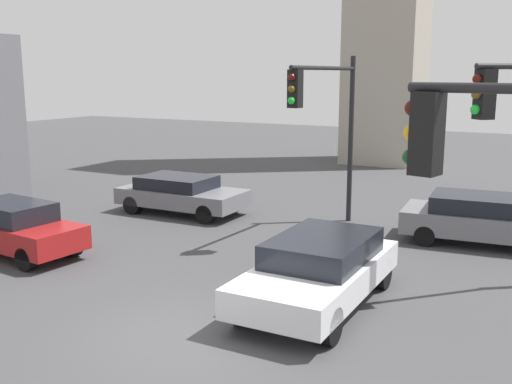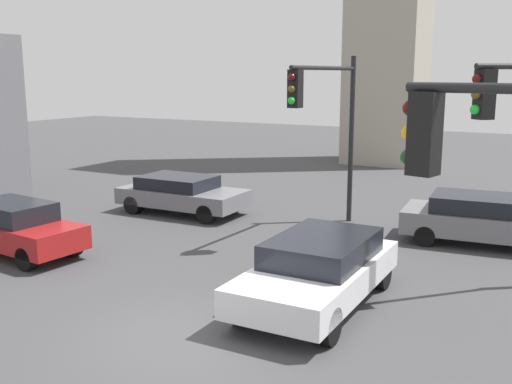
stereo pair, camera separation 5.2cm
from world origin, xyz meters
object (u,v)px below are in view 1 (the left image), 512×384
Objects in this scene: car_0 at (16,228)px; car_2 at (181,193)px; car_1 at (319,269)px; car_4 at (484,219)px; traffic_light_2 at (326,109)px.

car_0 is 6.18m from car_2.
car_0 is 0.86× the size of car_1.
car_1 is (8.52, 0.57, 0.03)m from car_0.
car_2 is at bearing -126.57° from car_1.
car_1 is at bearing -115.06° from car_4.
traffic_light_2 is at bearing -159.05° from car_1.
car_1 is at bearing 24.60° from traffic_light_2.
car_4 reaches higher than car_2.
car_2 is at bearing -88.21° from traffic_light_2.
car_1 reaches higher than car_4.
traffic_light_2 is 6.20m from car_2.
car_2 is (1.08, 6.08, -0.04)m from car_0.
traffic_light_2 is 6.45m from car_1.
car_1 is at bearing 9.24° from car_0.
traffic_light_2 is 1.31× the size of car_0.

